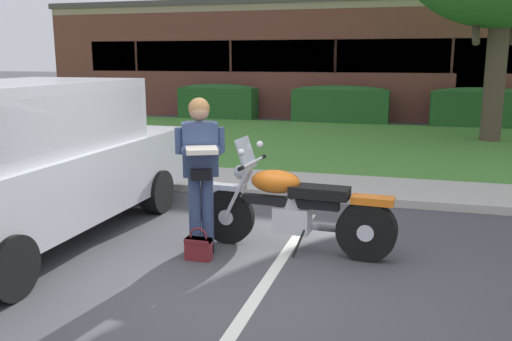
{
  "coord_description": "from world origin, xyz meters",
  "views": [
    {
      "loc": [
        1.43,
        -4.73,
        2.12
      ],
      "look_at": [
        -0.26,
        1.14,
        0.85
      ],
      "focal_mm": 38.11,
      "sensor_mm": 36.0,
      "label": 1
    }
  ],
  "objects_px": {
    "parked_suv_adjacent": "(25,161)",
    "brick_building": "(352,59)",
    "rider_person": "(200,163)",
    "handbag": "(198,247)",
    "hedge_center_left": "(340,103)",
    "hedge_center_right": "(480,107)",
    "motorcycle": "(301,209)",
    "hedge_left": "(218,101)"
  },
  "relations": [
    {
      "from": "parked_suv_adjacent",
      "to": "hedge_left",
      "type": "bearing_deg",
      "value": 100.21
    },
    {
      "from": "parked_suv_adjacent",
      "to": "motorcycle",
      "type": "bearing_deg",
      "value": 9.2
    },
    {
      "from": "hedge_center_left",
      "to": "brick_building",
      "type": "distance_m",
      "value": 6.08
    },
    {
      "from": "handbag",
      "to": "hedge_center_left",
      "type": "height_order",
      "value": "hedge_center_left"
    },
    {
      "from": "motorcycle",
      "to": "parked_suv_adjacent",
      "type": "distance_m",
      "value": 3.21
    },
    {
      "from": "rider_person",
      "to": "handbag",
      "type": "height_order",
      "value": "rider_person"
    },
    {
      "from": "brick_building",
      "to": "rider_person",
      "type": "bearing_deg",
      "value": -88.66
    },
    {
      "from": "motorcycle",
      "to": "brick_building",
      "type": "xyz_separation_m",
      "value": [
        -1.5,
        18.23,
        1.6
      ]
    },
    {
      "from": "parked_suv_adjacent",
      "to": "brick_building",
      "type": "relative_size",
      "value": 0.22
    },
    {
      "from": "rider_person",
      "to": "hedge_center_left",
      "type": "height_order",
      "value": "rider_person"
    },
    {
      "from": "rider_person",
      "to": "brick_building",
      "type": "xyz_separation_m",
      "value": [
        -0.43,
        18.52,
        1.08
      ]
    },
    {
      "from": "motorcycle",
      "to": "hedge_center_right",
      "type": "bearing_deg",
      "value": 75.89
    },
    {
      "from": "rider_person",
      "to": "handbag",
      "type": "relative_size",
      "value": 4.74
    },
    {
      "from": "handbag",
      "to": "parked_suv_adjacent",
      "type": "height_order",
      "value": "parked_suv_adjacent"
    },
    {
      "from": "rider_person",
      "to": "hedge_left",
      "type": "height_order",
      "value": "rider_person"
    },
    {
      "from": "handbag",
      "to": "hedge_left",
      "type": "height_order",
      "value": "hedge_left"
    },
    {
      "from": "hedge_center_left",
      "to": "hedge_center_right",
      "type": "height_order",
      "value": "same"
    },
    {
      "from": "rider_person",
      "to": "hedge_center_right",
      "type": "distance_m",
      "value": 13.29
    },
    {
      "from": "rider_person",
      "to": "hedge_center_right",
      "type": "xyz_separation_m",
      "value": [
        4.17,
        12.62,
        -0.36
      ]
    },
    {
      "from": "rider_person",
      "to": "brick_building",
      "type": "distance_m",
      "value": 18.55
    },
    {
      "from": "motorcycle",
      "to": "hedge_center_right",
      "type": "distance_m",
      "value": 12.72
    },
    {
      "from": "hedge_left",
      "to": "hedge_center_left",
      "type": "relative_size",
      "value": 0.86
    },
    {
      "from": "rider_person",
      "to": "hedge_center_left",
      "type": "distance_m",
      "value": 12.63
    },
    {
      "from": "hedge_left",
      "to": "hedge_center_left",
      "type": "height_order",
      "value": "same"
    },
    {
      "from": "parked_suv_adjacent",
      "to": "brick_building",
      "type": "distance_m",
      "value": 18.85
    },
    {
      "from": "handbag",
      "to": "hedge_center_right",
      "type": "bearing_deg",
      "value": 72.36
    },
    {
      "from": "parked_suv_adjacent",
      "to": "handbag",
      "type": "bearing_deg",
      "value": -1.26
    },
    {
      "from": "motorcycle",
      "to": "hedge_left",
      "type": "distance_m",
      "value": 13.49
    },
    {
      "from": "hedge_left",
      "to": "hedge_center_left",
      "type": "bearing_deg",
      "value": 0.0
    },
    {
      "from": "parked_suv_adjacent",
      "to": "hedge_left",
      "type": "xyz_separation_m",
      "value": [
        -2.31,
        12.84,
        -0.3
      ]
    },
    {
      "from": "hedge_center_right",
      "to": "brick_building",
      "type": "height_order",
      "value": "brick_building"
    },
    {
      "from": "rider_person",
      "to": "hedge_left",
      "type": "relative_size",
      "value": 0.63
    },
    {
      "from": "motorcycle",
      "to": "parked_suv_adjacent",
      "type": "xyz_separation_m",
      "value": [
        -3.14,
        -0.51,
        0.47
      ]
    },
    {
      "from": "handbag",
      "to": "hedge_center_right",
      "type": "relative_size",
      "value": 0.12
    },
    {
      "from": "motorcycle",
      "to": "hedge_left",
      "type": "xyz_separation_m",
      "value": [
        -5.45,
        12.33,
        0.16
      ]
    },
    {
      "from": "parked_suv_adjacent",
      "to": "brick_building",
      "type": "height_order",
      "value": "brick_building"
    },
    {
      "from": "parked_suv_adjacent",
      "to": "hedge_center_right",
      "type": "height_order",
      "value": "parked_suv_adjacent"
    },
    {
      "from": "motorcycle",
      "to": "hedge_center_left",
      "type": "relative_size",
      "value": 0.72
    },
    {
      "from": "parked_suv_adjacent",
      "to": "rider_person",
      "type": "bearing_deg",
      "value": 6.11
    },
    {
      "from": "handbag",
      "to": "hedge_center_right",
      "type": "height_order",
      "value": "hedge_center_right"
    },
    {
      "from": "hedge_left",
      "to": "hedge_center_right",
      "type": "bearing_deg",
      "value": 0.0
    },
    {
      "from": "hedge_center_left",
      "to": "hedge_center_right",
      "type": "xyz_separation_m",
      "value": [
        4.28,
        0.0,
        0.0
      ]
    }
  ]
}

